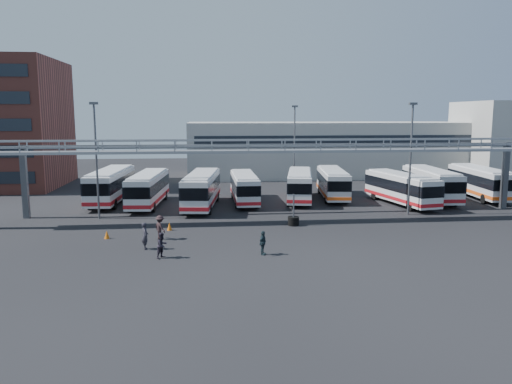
{
  "coord_description": "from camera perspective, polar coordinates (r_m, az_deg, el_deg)",
  "views": [
    {
      "loc": [
        -6.55,
        -36.52,
        9.14
      ],
      "look_at": [
        -2.21,
        6.0,
        2.49
      ],
      "focal_mm": 35.0,
      "sensor_mm": 36.0,
      "label": 1
    }
  ],
  "objects": [
    {
      "name": "gantry",
      "position": [
        43.05,
        2.96,
        3.99
      ],
      "size": [
        51.4,
        5.15,
        7.1
      ],
      "color": "gray",
      "rests_on": "ground"
    },
    {
      "name": "cone_right",
      "position": [
        40.45,
        -9.86,
        -3.89
      ],
      "size": [
        0.48,
        0.48,
        0.63
      ],
      "primitive_type": "cone",
      "rotation": [
        0.0,
        0.0,
        -0.23
      ],
      "color": "#D05F0B",
      "rests_on": "ground"
    },
    {
      "name": "light_pole_mid",
      "position": [
        47.43,
        17.27,
        4.32
      ],
      "size": [
        0.7,
        0.35,
        10.21
      ],
      "color": "#4C4F54",
      "rests_on": "ground"
    },
    {
      "name": "bus_6",
      "position": [
        55.48,
        8.75,
        1.11
      ],
      "size": [
        3.7,
        10.78,
        3.21
      ],
      "rotation": [
        0.0,
        0.0,
        -0.12
      ],
      "color": "silver",
      "rests_on": "ground"
    },
    {
      "name": "cone_left",
      "position": [
        38.85,
        -16.68,
        -4.68
      ],
      "size": [
        0.4,
        0.4,
        0.62
      ],
      "primitive_type": "cone",
      "rotation": [
        0.0,
        0.0,
        0.02
      ],
      "color": "#D05F0B",
      "rests_on": "ground"
    },
    {
      "name": "pedestrian_a",
      "position": [
        35.05,
        -12.56,
        -4.92
      ],
      "size": [
        0.62,
        0.78,
        1.87
      ],
      "primitive_type": "imported",
      "rotation": [
        0.0,
        0.0,
        1.85
      ],
      "color": "#23222A",
      "rests_on": "ground"
    },
    {
      "name": "pedestrian_b",
      "position": [
        32.74,
        -10.68,
        -6.0
      ],
      "size": [
        1.01,
        1.04,
        1.68
      ],
      "primitive_type": "imported",
      "rotation": [
        0.0,
        0.0,
        0.9
      ],
      "color": "black",
      "rests_on": "ground"
    },
    {
      "name": "warehouse",
      "position": [
        76.96,
        8.17,
        4.92
      ],
      "size": [
        42.0,
        14.0,
        8.0
      ],
      "primitive_type": "cube",
      "color": "#9E9E99",
      "rests_on": "ground"
    },
    {
      "name": "bus_3",
      "position": [
        49.61,
        -6.22,
        0.4
      ],
      "size": [
        3.96,
        11.55,
        3.44
      ],
      "rotation": [
        0.0,
        0.0,
        -0.12
      ],
      "color": "silver",
      "rests_on": "ground"
    },
    {
      "name": "light_pole_back",
      "position": [
        59.56,
        4.41,
        5.53
      ],
      "size": [
        0.7,
        0.35,
        10.21
      ],
      "color": "#4C4F54",
      "rests_on": "ground"
    },
    {
      "name": "bus_2",
      "position": [
        51.47,
        -12.21,
        0.48
      ],
      "size": [
        3.44,
        11.09,
        3.32
      ],
      "rotation": [
        0.0,
        0.0,
        -0.08
      ],
      "color": "silver",
      "rests_on": "ground"
    },
    {
      "name": "tire_stack",
      "position": [
        41.68,
        4.3,
        -3.22
      ],
      "size": [
        0.93,
        0.93,
        2.65
      ],
      "color": "black",
      "rests_on": "ground"
    },
    {
      "name": "light_pole_left",
      "position": [
        45.64,
        -17.8,
        4.13
      ],
      "size": [
        0.7,
        0.35,
        10.21
      ],
      "color": "#4C4F54",
      "rests_on": "ground"
    },
    {
      "name": "bus_8",
      "position": [
        56.6,
        19.36,
        0.97
      ],
      "size": [
        3.27,
        11.33,
        3.4
      ],
      "rotation": [
        0.0,
        0.0,
        -0.06
      ],
      "color": "silver",
      "rests_on": "ground"
    },
    {
      "name": "ground",
      "position": [
        38.21,
        4.23,
        -5.02
      ],
      "size": [
        140.0,
        140.0,
        0.0
      ],
      "primitive_type": "plane",
      "color": "black",
      "rests_on": "ground"
    },
    {
      "name": "bus_5",
      "position": [
        53.38,
        5.02,
        0.87
      ],
      "size": [
        4.42,
        10.8,
        3.2
      ],
      "rotation": [
        0.0,
        0.0,
        -0.19
      ],
      "color": "silver",
      "rests_on": "ground"
    },
    {
      "name": "bus_9",
      "position": [
        60.17,
        24.19,
        1.13
      ],
      "size": [
        3.45,
        11.38,
        3.41
      ],
      "rotation": [
        0.0,
        0.0,
        -0.08
      ],
      "color": "silver",
      "rests_on": "ground"
    },
    {
      "name": "pedestrian_c",
      "position": [
        37.59,
        -10.9,
        -3.99
      ],
      "size": [
        1.2,
        1.33,
        1.79
      ],
      "primitive_type": "imported",
      "rotation": [
        0.0,
        0.0,
        2.17
      ],
      "color": "black",
      "rests_on": "ground"
    },
    {
      "name": "pedestrian_d",
      "position": [
        32.91,
        0.78,
        -5.84
      ],
      "size": [
        0.8,
        1.01,
        1.6
      ],
      "primitive_type": "imported",
      "rotation": [
        0.0,
        0.0,
        1.06
      ],
      "color": "#1C2C33",
      "rests_on": "ground"
    },
    {
      "name": "bus_1",
      "position": [
        53.94,
        -16.26,
        0.82
      ],
      "size": [
        3.39,
        11.72,
        3.52
      ],
      "rotation": [
        0.0,
        0.0,
        -0.06
      ],
      "color": "silver",
      "rests_on": "ground"
    },
    {
      "name": "bus_4",
      "position": [
        51.98,
        -1.34,
        0.61
      ],
      "size": [
        2.41,
        10.14,
        3.07
      ],
      "rotation": [
        0.0,
        0.0,
        0.01
      ],
      "color": "silver",
      "rests_on": "ground"
    },
    {
      "name": "bus_7",
      "position": [
        52.96,
        16.24,
        0.5
      ],
      "size": [
        4.32,
        10.88,
        3.22
      ],
      "rotation": [
        0.0,
        0.0,
        0.18
      ],
      "color": "silver",
      "rests_on": "ground"
    }
  ]
}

